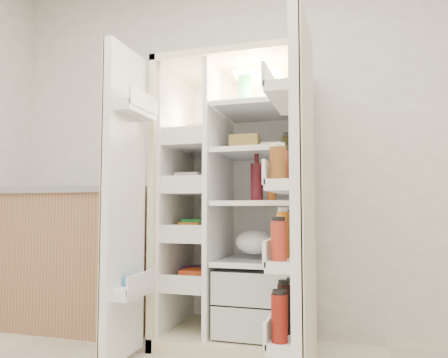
% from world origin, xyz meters
% --- Properties ---
extents(wall_back, '(4.00, 0.02, 2.70)m').
position_xyz_m(wall_back, '(0.00, 2.00, 1.35)').
color(wall_back, white).
rests_on(wall_back, floor).
extents(refrigerator, '(0.92, 0.70, 1.80)m').
position_xyz_m(refrigerator, '(-0.01, 1.65, 0.74)').
color(refrigerator, beige).
rests_on(refrigerator, floor).
extents(freezer_door, '(0.15, 0.40, 1.72)m').
position_xyz_m(freezer_door, '(-0.53, 1.05, 0.89)').
color(freezer_door, white).
rests_on(freezer_door, floor).
extents(fridge_door, '(0.17, 0.58, 1.72)m').
position_xyz_m(fridge_door, '(0.45, 0.96, 0.87)').
color(fridge_door, white).
rests_on(fridge_door, floor).
extents(kitchen_counter, '(1.38, 0.73, 1.00)m').
position_xyz_m(kitchen_counter, '(-1.32, 1.69, 0.50)').
color(kitchen_counter, '#A67753').
rests_on(kitchen_counter, floor).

